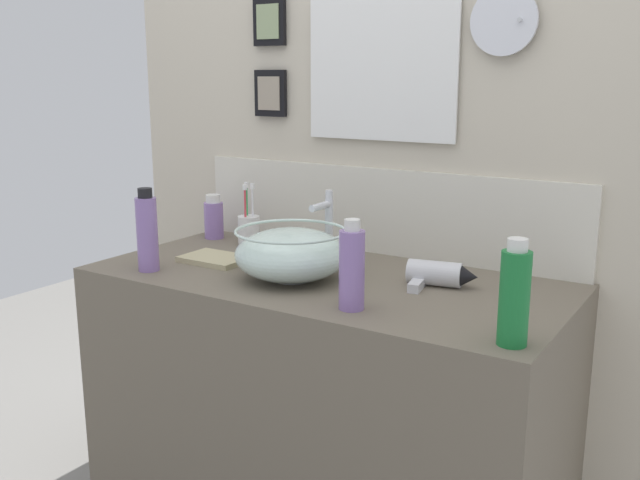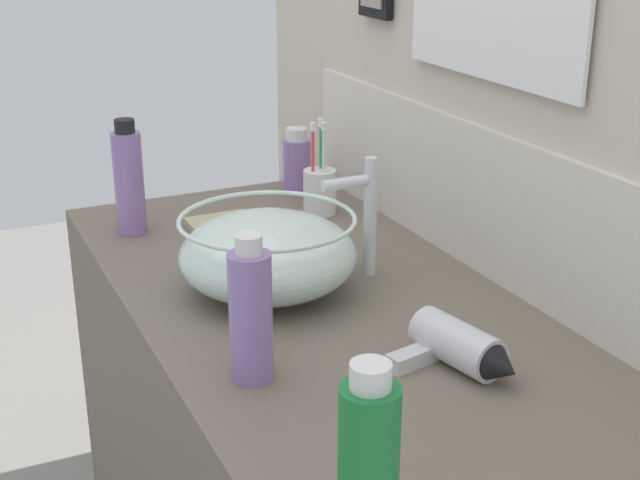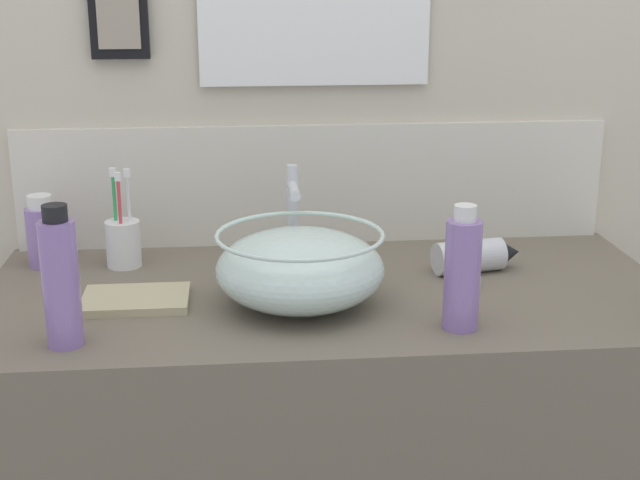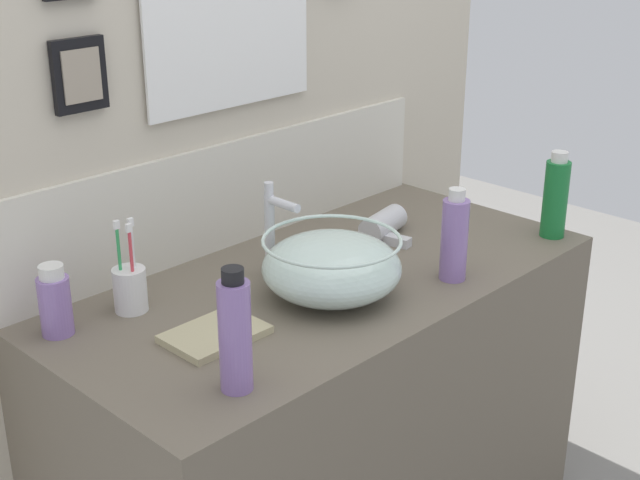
# 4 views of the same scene
# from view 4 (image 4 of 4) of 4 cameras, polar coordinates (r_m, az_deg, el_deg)

# --- Properties ---
(vanity_counter) EXTENTS (1.32, 0.64, 0.84)m
(vanity_counter) POSITION_cam_4_polar(r_m,az_deg,el_deg) (2.26, 0.34, -12.16)
(vanity_counter) COLOR #6B6051
(vanity_counter) RESTS_ON ground
(back_panel) EXTENTS (1.93, 0.10, 2.48)m
(back_panel) POSITION_cam_4_polar(r_m,az_deg,el_deg) (2.17, -6.34, 9.99)
(back_panel) COLOR beige
(back_panel) RESTS_ON ground
(glass_bowl_sink) EXTENTS (0.31, 0.31, 0.14)m
(glass_bowl_sink) POSITION_cam_4_polar(r_m,az_deg,el_deg) (1.93, 0.75, -1.71)
(glass_bowl_sink) COLOR silver
(glass_bowl_sink) RESTS_ON vanity_counter
(faucet) EXTENTS (0.02, 0.11, 0.22)m
(faucet) POSITION_cam_4_polar(r_m,az_deg,el_deg) (2.03, -3.04, 1.10)
(faucet) COLOR silver
(faucet) RESTS_ON vanity_counter
(hair_drier) EXTENTS (0.19, 0.15, 0.07)m
(hair_drier) POSITION_cam_4_polar(r_m,az_deg,el_deg) (2.29, 4.30, 1.07)
(hair_drier) COLOR silver
(hair_drier) RESTS_ON vanity_counter
(toothbrush_cup) EXTENTS (0.07, 0.07, 0.21)m
(toothbrush_cup) POSITION_cam_4_polar(r_m,az_deg,el_deg) (1.92, -12.06, -3.03)
(toothbrush_cup) COLOR white
(toothbrush_cup) RESTS_ON vanity_counter
(spray_bottle) EXTENTS (0.06, 0.06, 0.22)m
(spray_bottle) POSITION_cam_4_polar(r_m,az_deg,el_deg) (2.33, 14.84, 2.67)
(spray_bottle) COLOR #197233
(spray_bottle) RESTS_ON vanity_counter
(shampoo_bottle) EXTENTS (0.07, 0.07, 0.15)m
(shampoo_bottle) POSITION_cam_4_polar(r_m,az_deg,el_deg) (1.85, -16.60, -3.84)
(shampoo_bottle) COLOR #8C6BB2
(shampoo_bottle) RESTS_ON vanity_counter
(lotion_bottle) EXTENTS (0.06, 0.06, 0.24)m
(lotion_bottle) POSITION_cam_4_polar(r_m,az_deg,el_deg) (1.58, -5.46, -5.98)
(lotion_bottle) COLOR #8C6BB2
(lotion_bottle) RESTS_ON vanity_counter
(soap_dispenser) EXTENTS (0.06, 0.06, 0.22)m
(soap_dispenser) POSITION_cam_4_polar(r_m,az_deg,el_deg) (2.03, 8.60, 0.14)
(soap_dispenser) COLOR #8C6BB2
(soap_dispenser) RESTS_ON vanity_counter
(hand_towel) EXTENTS (0.19, 0.14, 0.02)m
(hand_towel) POSITION_cam_4_polar(r_m,az_deg,el_deg) (1.80, -6.74, -6.01)
(hand_towel) COLOR tan
(hand_towel) RESTS_ON vanity_counter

